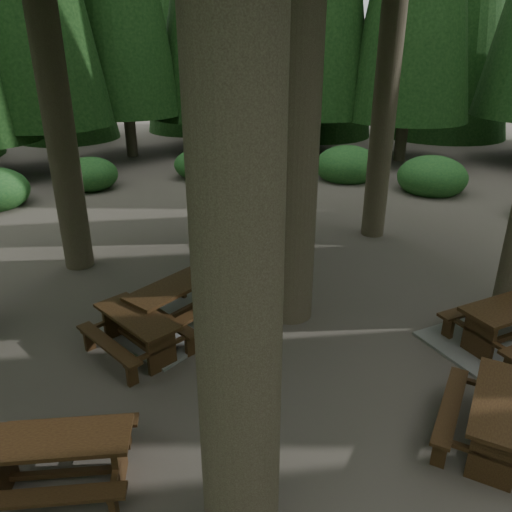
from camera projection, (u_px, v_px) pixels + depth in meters
ground at (264, 332)px, 9.06m from camera, size 80.00×80.00×0.00m
picnic_table_a at (510, 332)px, 8.53m from camera, size 2.81×2.49×0.82m
picnic_table_b at (138, 328)px, 8.28m from camera, size 1.52×1.80×0.72m
picnic_table_c at (176, 310)px, 9.24m from camera, size 2.71×2.39×0.80m
picnic_table_d at (266, 225)px, 13.00m from camera, size 1.57×1.28×0.67m
picnic_table_e at (499, 415)px, 6.33m from camera, size 2.12×1.95×0.75m
picnic_table_f at (60, 453)px, 5.78m from camera, size 2.10×2.00×0.71m
shrub_ring at (268, 287)px, 9.84m from camera, size 23.86×24.64×1.49m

